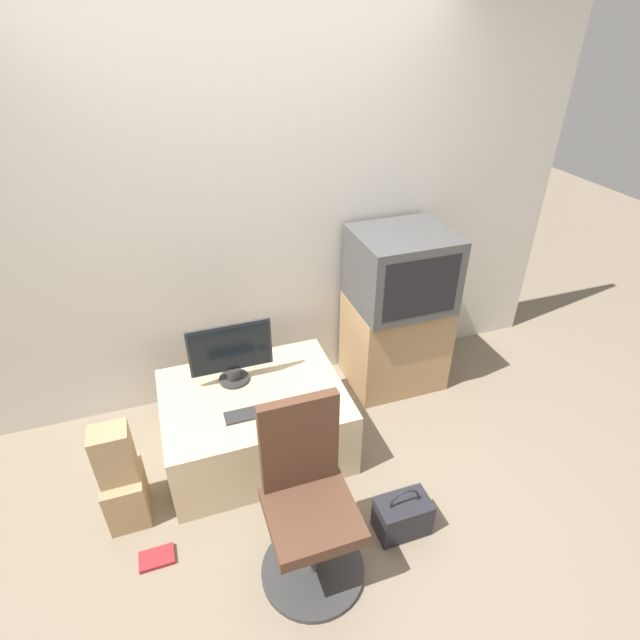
{
  "coord_description": "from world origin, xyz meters",
  "views": [
    {
      "loc": [
        -0.57,
        -1.59,
        2.4
      ],
      "look_at": [
        0.29,
        0.91,
        0.7
      ],
      "focal_mm": 28.0,
      "sensor_mm": 36.0,
      "label": 1
    }
  ],
  "objects_px": {
    "mouse": "(285,401)",
    "office_chair": "(308,510)",
    "main_monitor": "(231,353)",
    "keyboard": "(251,413)",
    "cardboard_box_lower": "(126,495)",
    "handbag": "(403,516)",
    "crt_tv": "(401,270)",
    "book": "(157,558)"
  },
  "relations": [
    {
      "from": "keyboard",
      "to": "book",
      "type": "bearing_deg",
      "value": -146.42
    },
    {
      "from": "office_chair",
      "to": "cardboard_box_lower",
      "type": "xyz_separation_m",
      "value": [
        -0.84,
        0.59,
        -0.26
      ]
    },
    {
      "from": "main_monitor",
      "to": "mouse",
      "type": "relative_size",
      "value": 8.63
    },
    {
      "from": "crt_tv",
      "to": "cardboard_box_lower",
      "type": "bearing_deg",
      "value": -162.81
    },
    {
      "from": "mouse",
      "to": "cardboard_box_lower",
      "type": "distance_m",
      "value": 0.98
    },
    {
      "from": "keyboard",
      "to": "office_chair",
      "type": "xyz_separation_m",
      "value": [
        0.12,
        -0.66,
        -0.05
      ]
    },
    {
      "from": "cardboard_box_lower",
      "to": "handbag",
      "type": "xyz_separation_m",
      "value": [
        1.37,
        -0.58,
        -0.04
      ]
    },
    {
      "from": "office_chair",
      "to": "cardboard_box_lower",
      "type": "relative_size",
      "value": 3.26
    },
    {
      "from": "cardboard_box_lower",
      "to": "book",
      "type": "bearing_deg",
      "value": -70.97
    },
    {
      "from": "handbag",
      "to": "book",
      "type": "xyz_separation_m",
      "value": [
        -1.25,
        0.24,
        -0.1
      ]
    },
    {
      "from": "mouse",
      "to": "office_chair",
      "type": "bearing_deg",
      "value": -96.79
    },
    {
      "from": "main_monitor",
      "to": "book",
      "type": "bearing_deg",
      "value": -128.19
    },
    {
      "from": "office_chair",
      "to": "handbag",
      "type": "height_order",
      "value": "office_chair"
    },
    {
      "from": "main_monitor",
      "to": "office_chair",
      "type": "bearing_deg",
      "value": -81.19
    },
    {
      "from": "main_monitor",
      "to": "book",
      "type": "height_order",
      "value": "main_monitor"
    },
    {
      "from": "main_monitor",
      "to": "office_chair",
      "type": "height_order",
      "value": "office_chair"
    },
    {
      "from": "office_chair",
      "to": "keyboard",
      "type": "bearing_deg",
      "value": 100.41
    },
    {
      "from": "main_monitor",
      "to": "cardboard_box_lower",
      "type": "xyz_separation_m",
      "value": [
        -0.69,
        -0.4,
        -0.5
      ]
    },
    {
      "from": "handbag",
      "to": "book",
      "type": "bearing_deg",
      "value": 168.95
    },
    {
      "from": "keyboard",
      "to": "book",
      "type": "distance_m",
      "value": 0.86
    },
    {
      "from": "cardboard_box_lower",
      "to": "book",
      "type": "height_order",
      "value": "cardboard_box_lower"
    },
    {
      "from": "handbag",
      "to": "cardboard_box_lower",
      "type": "bearing_deg",
      "value": 157.11
    },
    {
      "from": "main_monitor",
      "to": "mouse",
      "type": "bearing_deg",
      "value": -51.96
    },
    {
      "from": "main_monitor",
      "to": "crt_tv",
      "type": "xyz_separation_m",
      "value": [
        1.17,
        0.18,
        0.27
      ]
    },
    {
      "from": "keyboard",
      "to": "crt_tv",
      "type": "bearing_deg",
      "value": 23.9
    },
    {
      "from": "keyboard",
      "to": "mouse",
      "type": "height_order",
      "value": "mouse"
    },
    {
      "from": "mouse",
      "to": "cardboard_box_lower",
      "type": "xyz_separation_m",
      "value": [
        -0.93,
        -0.1,
        -0.32
      ]
    },
    {
      "from": "cardboard_box_lower",
      "to": "office_chair",
      "type": "bearing_deg",
      "value": -35.13
    },
    {
      "from": "office_chair",
      "to": "main_monitor",
      "type": "bearing_deg",
      "value": 98.81
    },
    {
      "from": "crt_tv",
      "to": "mouse",
      "type": "bearing_deg",
      "value": -152.92
    },
    {
      "from": "mouse",
      "to": "cardboard_box_lower",
      "type": "height_order",
      "value": "mouse"
    },
    {
      "from": "mouse",
      "to": "office_chair",
      "type": "distance_m",
      "value": 0.7
    },
    {
      "from": "keyboard",
      "to": "mouse",
      "type": "bearing_deg",
      "value": 7.44
    },
    {
      "from": "mouse",
      "to": "crt_tv",
      "type": "height_order",
      "value": "crt_tv"
    },
    {
      "from": "mouse",
      "to": "main_monitor",
      "type": "bearing_deg",
      "value": 128.04
    },
    {
      "from": "mouse",
      "to": "office_chair",
      "type": "relative_size",
      "value": 0.06
    },
    {
      "from": "handbag",
      "to": "crt_tv",
      "type": "bearing_deg",
      "value": 66.71
    },
    {
      "from": "office_chair",
      "to": "book",
      "type": "height_order",
      "value": "office_chair"
    },
    {
      "from": "crt_tv",
      "to": "book",
      "type": "xyz_separation_m",
      "value": [
        -1.75,
        -0.91,
        -0.91
      ]
    },
    {
      "from": "main_monitor",
      "to": "handbag",
      "type": "bearing_deg",
      "value": -55.27
    },
    {
      "from": "keyboard",
      "to": "mouse",
      "type": "relative_size",
      "value": 5.14
    },
    {
      "from": "cardboard_box_lower",
      "to": "keyboard",
      "type": "bearing_deg",
      "value": 5.6
    }
  ]
}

